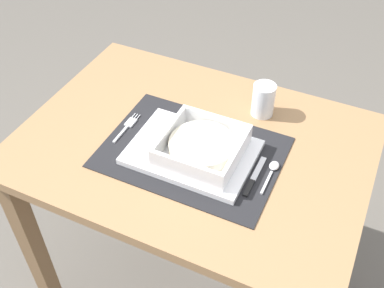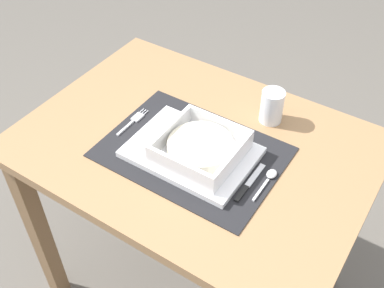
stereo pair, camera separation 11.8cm
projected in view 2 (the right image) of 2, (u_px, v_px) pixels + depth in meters
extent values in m
plane|color=#59544C|center=(194.00, 285.00, 1.73)|extent=(6.00, 6.00, 0.00)
cube|color=#936D47|center=(195.00, 146.00, 1.24)|extent=(0.91, 0.66, 0.03)
cube|color=brown|center=(39.00, 232.00, 1.48)|extent=(0.05, 0.05, 0.70)
cube|color=brown|center=(146.00, 133.00, 1.82)|extent=(0.05, 0.05, 0.70)
cube|color=brown|center=(348.00, 225.00, 1.50)|extent=(0.05, 0.05, 0.70)
cube|color=black|center=(192.00, 152.00, 1.20)|extent=(0.45, 0.33, 0.00)
cube|color=white|center=(191.00, 152.00, 1.18)|extent=(0.31, 0.22, 0.02)
cube|color=white|center=(200.00, 153.00, 1.16)|extent=(0.19, 0.19, 0.01)
cube|color=white|center=(170.00, 132.00, 1.18)|extent=(0.01, 0.19, 0.05)
cube|color=white|center=(233.00, 160.00, 1.11)|extent=(0.01, 0.19, 0.05)
cube|color=white|center=(179.00, 168.00, 1.09)|extent=(0.17, 0.01, 0.05)
cube|color=white|center=(219.00, 125.00, 1.20)|extent=(0.17, 0.01, 0.05)
cylinder|color=beige|center=(200.00, 147.00, 1.15)|extent=(0.16, 0.16, 0.03)
cube|color=silver|center=(125.00, 128.00, 1.26)|extent=(0.01, 0.07, 0.00)
cube|color=silver|center=(137.00, 117.00, 1.29)|extent=(0.02, 0.04, 0.00)
cylinder|color=silver|center=(141.00, 111.00, 1.31)|extent=(0.00, 0.02, 0.00)
cylinder|color=silver|center=(144.00, 112.00, 1.31)|extent=(0.00, 0.02, 0.00)
cylinder|color=silver|center=(146.00, 113.00, 1.31)|extent=(0.00, 0.02, 0.00)
cube|color=silver|center=(261.00, 190.00, 1.10)|extent=(0.01, 0.08, 0.00)
ellipsoid|color=silver|center=(271.00, 175.00, 1.13)|extent=(0.02, 0.03, 0.01)
cube|color=black|center=(241.00, 194.00, 1.09)|extent=(0.01, 0.05, 0.01)
cube|color=silver|center=(255.00, 175.00, 1.13)|extent=(0.01, 0.09, 0.00)
cylinder|color=white|center=(272.00, 106.00, 1.26)|extent=(0.06, 0.06, 0.09)
cylinder|color=maroon|center=(271.00, 110.00, 1.27)|extent=(0.05, 0.05, 0.07)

